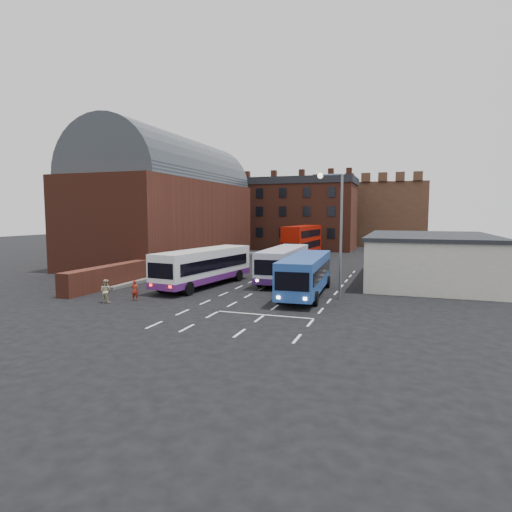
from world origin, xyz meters
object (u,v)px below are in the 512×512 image
(bus_white_outbound, at_px, (204,264))
(bus_red_double, at_px, (302,241))
(pedestrian_red, at_px, (135,290))
(street_lamp, at_px, (337,223))
(bus_white_inbound, at_px, (284,262))
(pedestrian_beige, at_px, (106,291))
(bus_blue, at_px, (306,272))

(bus_white_outbound, distance_m, bus_red_double, 25.35)
(bus_white_outbound, xyz_separation_m, pedestrian_red, (-1.98, -7.04, -1.12))
(bus_white_outbound, xyz_separation_m, street_lamp, (11.25, -1.81, 3.56))
(bus_white_inbound, xyz_separation_m, pedestrian_beige, (-9.00, -13.05, -0.97))
(bus_red_double, height_order, street_lamp, street_lamp)
(bus_white_inbound, xyz_separation_m, street_lamp, (5.63, -6.50, 3.62))
(bus_white_inbound, bearing_deg, bus_red_double, -84.12)
(street_lamp, xyz_separation_m, pedestrian_beige, (-14.63, -6.55, -4.59))
(bus_white_inbound, distance_m, pedestrian_beige, 15.88)
(bus_blue, xyz_separation_m, street_lamp, (2.29, -0.47, 3.65))
(bus_red_double, bearing_deg, street_lamp, 110.99)
(street_lamp, xyz_separation_m, pedestrian_red, (-13.23, -5.23, -4.68))
(bus_white_inbound, bearing_deg, pedestrian_red, 54.84)
(bus_red_double, relative_size, pedestrian_red, 7.84)
(bus_white_outbound, height_order, bus_white_inbound, bus_white_outbound)
(bus_white_inbound, distance_m, street_lamp, 9.33)
(bus_white_outbound, xyz_separation_m, bus_white_inbound, (5.62, 4.69, -0.06))
(pedestrian_red, bearing_deg, bus_red_double, -115.29)
(bus_white_inbound, height_order, bus_red_double, bus_red_double)
(bus_white_outbound, height_order, pedestrian_red, bus_white_outbound)
(bus_white_inbound, bearing_deg, bus_blue, 116.73)
(pedestrian_red, bearing_deg, street_lamp, -175.45)
(bus_white_inbound, xyz_separation_m, bus_blue, (3.34, -6.03, -0.02))
(bus_white_outbound, distance_m, pedestrian_beige, 9.07)
(bus_blue, relative_size, pedestrian_beige, 6.80)
(pedestrian_red, bearing_deg, bus_white_inbound, -139.97)
(bus_red_double, distance_m, street_lamp, 28.49)
(bus_blue, height_order, bus_red_double, bus_red_double)
(street_lamp, bearing_deg, bus_blue, 168.46)
(bus_red_double, xyz_separation_m, street_lamp, (8.55, -27.01, 3.03))
(bus_white_inbound, bearing_deg, pedestrian_beige, 53.17)
(pedestrian_red, relative_size, pedestrian_beige, 0.89)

